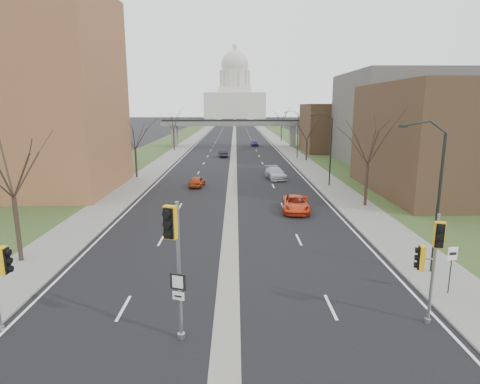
{
  "coord_description": "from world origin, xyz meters",
  "views": [
    {
      "loc": [
        0.41,
        -15.73,
        9.53
      ],
      "look_at": [
        0.69,
        9.08,
        4.21
      ],
      "focal_mm": 30.0,
      "sensor_mm": 36.0,
      "label": 1
    }
  ],
  "objects_px": {
    "signal_pole_right": "(431,254)",
    "car_right_near": "(296,204)",
    "car_left_near": "(197,181)",
    "car_left_far": "(223,153)",
    "car_right_mid": "(275,173)",
    "speed_limit_sign": "(451,262)",
    "signal_pole_median": "(174,248)",
    "car_right_far": "(255,143)"
  },
  "relations": [
    {
      "from": "car_right_near",
      "to": "car_left_near",
      "type": "bearing_deg",
      "value": 136.62
    },
    {
      "from": "car_left_near",
      "to": "speed_limit_sign",
      "type": "bearing_deg",
      "value": 124.49
    },
    {
      "from": "signal_pole_median",
      "to": "car_right_near",
      "type": "distance_m",
      "value": 22.68
    },
    {
      "from": "signal_pole_right",
      "to": "car_right_near",
      "type": "xyz_separation_m",
      "value": [
        -2.83,
        19.66,
        -2.6
      ]
    },
    {
      "from": "signal_pole_median",
      "to": "car_left_near",
      "type": "xyz_separation_m",
      "value": [
        -2.26,
        32.77,
        -3.47
      ]
    },
    {
      "from": "signal_pole_right",
      "to": "car_left_near",
      "type": "xyz_separation_m",
      "value": [
        -13.06,
        31.47,
        -2.68
      ]
    },
    {
      "from": "car_right_mid",
      "to": "car_right_far",
      "type": "relative_size",
      "value": 1.36
    },
    {
      "from": "signal_pole_median",
      "to": "car_right_far",
      "type": "bearing_deg",
      "value": 104.5
    },
    {
      "from": "car_left_near",
      "to": "car_right_near",
      "type": "relative_size",
      "value": 0.73
    },
    {
      "from": "car_left_far",
      "to": "car_right_mid",
      "type": "relative_size",
      "value": 0.79
    },
    {
      "from": "signal_pole_median",
      "to": "car_left_far",
      "type": "xyz_separation_m",
      "value": [
        -0.01,
        61.96,
        -3.42
      ]
    },
    {
      "from": "signal_pole_median",
      "to": "car_left_near",
      "type": "relative_size",
      "value": 1.56
    },
    {
      "from": "speed_limit_sign",
      "to": "car_right_far",
      "type": "xyz_separation_m",
      "value": [
        -6.19,
        79.6,
        -1.18
      ]
    },
    {
      "from": "car_right_mid",
      "to": "car_right_far",
      "type": "bearing_deg",
      "value": 82.81
    },
    {
      "from": "car_right_near",
      "to": "car_right_far",
      "type": "xyz_separation_m",
      "value": [
        -0.85,
        62.69,
        -0.06
      ]
    },
    {
      "from": "car_right_near",
      "to": "car_right_mid",
      "type": "xyz_separation_m",
      "value": [
        -0.24,
        17.01,
        0.05
      ]
    },
    {
      "from": "car_right_far",
      "to": "car_left_far",
      "type": "bearing_deg",
      "value": -112.09
    },
    {
      "from": "signal_pole_median",
      "to": "car_right_mid",
      "type": "distance_m",
      "value": 38.89
    },
    {
      "from": "signal_pole_median",
      "to": "car_right_mid",
      "type": "height_order",
      "value": "signal_pole_median"
    },
    {
      "from": "car_left_near",
      "to": "car_right_near",
      "type": "height_order",
      "value": "car_right_near"
    },
    {
      "from": "car_left_far",
      "to": "speed_limit_sign",
      "type": "bearing_deg",
      "value": 95.21
    },
    {
      "from": "signal_pole_right",
      "to": "speed_limit_sign",
      "type": "height_order",
      "value": "signal_pole_right"
    },
    {
      "from": "signal_pole_right",
      "to": "car_left_far",
      "type": "xyz_separation_m",
      "value": [
        -10.8,
        60.66,
        -2.63
      ]
    },
    {
      "from": "speed_limit_sign",
      "to": "car_right_mid",
      "type": "distance_m",
      "value": 34.38
    },
    {
      "from": "speed_limit_sign",
      "to": "signal_pole_right",
      "type": "bearing_deg",
      "value": -142.08
    },
    {
      "from": "signal_pole_right",
      "to": "car_right_mid",
      "type": "height_order",
      "value": "signal_pole_right"
    },
    {
      "from": "signal_pole_median",
      "to": "car_right_far",
      "type": "xyz_separation_m",
      "value": [
        7.12,
        83.65,
        -3.44
      ]
    },
    {
      "from": "car_right_near",
      "to": "car_right_far",
      "type": "relative_size",
      "value": 1.33
    },
    {
      "from": "speed_limit_sign",
      "to": "car_left_near",
      "type": "height_order",
      "value": "speed_limit_sign"
    },
    {
      "from": "car_left_far",
      "to": "car_right_far",
      "type": "xyz_separation_m",
      "value": [
        7.12,
        21.69,
        -0.02
      ]
    },
    {
      "from": "speed_limit_sign",
      "to": "car_right_near",
      "type": "xyz_separation_m",
      "value": [
        -5.34,
        16.9,
        -1.12
      ]
    },
    {
      "from": "car_left_far",
      "to": "car_right_far",
      "type": "distance_m",
      "value": 22.83
    },
    {
      "from": "signal_pole_median",
      "to": "speed_limit_sign",
      "type": "height_order",
      "value": "signal_pole_median"
    },
    {
      "from": "signal_pole_right",
      "to": "car_right_far",
      "type": "xyz_separation_m",
      "value": [
        -3.68,
        82.35,
        -2.65
      ]
    },
    {
      "from": "signal_pole_right",
      "to": "car_left_near",
      "type": "height_order",
      "value": "signal_pole_right"
    },
    {
      "from": "speed_limit_sign",
      "to": "car_right_near",
      "type": "distance_m",
      "value": 17.76
    },
    {
      "from": "signal_pole_right",
      "to": "speed_limit_sign",
      "type": "xyz_separation_m",
      "value": [
        2.51,
        2.76,
        -1.47
      ]
    },
    {
      "from": "car_left_near",
      "to": "car_right_near",
      "type": "xyz_separation_m",
      "value": [
        10.23,
        -11.8,
        0.08
      ]
    },
    {
      "from": "speed_limit_sign",
      "to": "car_right_far",
      "type": "relative_size",
      "value": 0.64
    },
    {
      "from": "signal_pole_right",
      "to": "car_left_near",
      "type": "distance_m",
      "value": 34.17
    },
    {
      "from": "signal_pole_median",
      "to": "speed_limit_sign",
      "type": "xyz_separation_m",
      "value": [
        13.31,
        4.06,
        -2.26
      ]
    },
    {
      "from": "speed_limit_sign",
      "to": "car_right_mid",
      "type": "bearing_deg",
      "value": 89.63
    }
  ]
}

